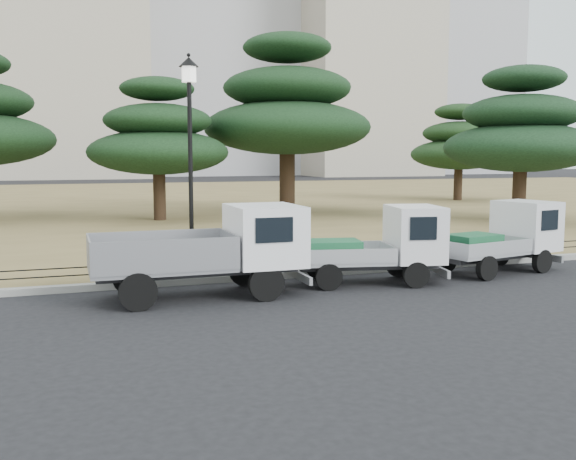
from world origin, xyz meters
name	(u,v)px	position (x,y,z in m)	size (l,w,h in m)	color
ground	(318,300)	(0.00, 0.00, 0.00)	(220.00, 220.00, 0.00)	black
lawn	(148,201)	(0.00, 30.60, 0.07)	(120.00, 56.00, 0.15)	olive
curb	(280,275)	(0.00, 2.60, 0.08)	(120.00, 0.25, 0.16)	gray
truck_large	(212,247)	(-2.09, 1.07, 1.11)	(4.58, 1.87, 1.99)	black
truck_kei_front	(380,245)	(2.10, 1.23, 0.93)	(3.77, 2.15, 1.88)	black
truck_kei_rear	(504,237)	(5.98, 1.60, 0.93)	(3.79, 2.19, 1.86)	black
street_lamp	(190,130)	(-2.19, 2.90, 3.72)	(0.47, 0.47, 5.28)	black
pipe_fence	(278,260)	(0.00, 2.75, 0.44)	(38.00, 0.04, 0.40)	black
pine_center_left	(158,138)	(-1.04, 17.17, 3.90)	(6.38, 6.38, 6.49)	black
pine_center_right	(287,110)	(5.78, 18.95, 5.43)	(8.59, 8.59, 9.12)	black
pine_east_near	(522,132)	(14.33, 11.43, 4.15)	(6.86, 6.86, 6.93)	black
pine_east_far	(459,145)	(19.66, 24.23, 3.82)	(6.33, 6.33, 6.36)	black
tower_east	(363,22)	(40.00, 82.00, 24.00)	(20.00, 18.00, 48.00)	#AAA08C
radio_tower	(520,3)	(72.00, 85.00, 30.04)	(1.80, 1.80, 63.00)	#D83F33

